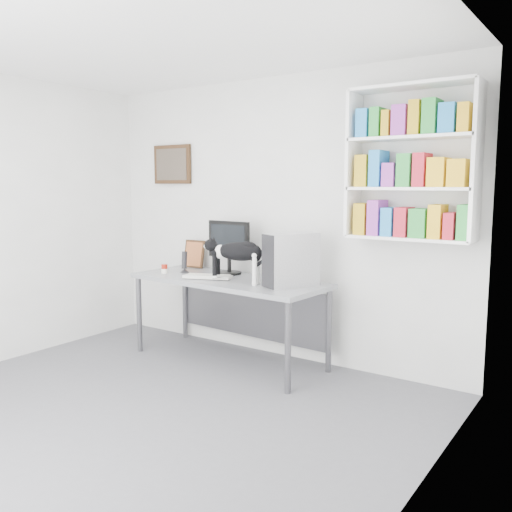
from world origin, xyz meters
name	(u,v)px	position (x,y,z in m)	size (l,w,h in m)	color
room	(114,234)	(0.00, 0.00, 1.35)	(4.01, 4.01, 2.70)	#5C5C61
bookshelf	(411,163)	(1.40, 1.85, 1.85)	(1.03, 0.28, 1.24)	white
wall_art	(172,164)	(-1.30, 1.97, 1.90)	(0.52, 0.04, 0.42)	#432815
desk	(228,320)	(-0.21, 1.54, 0.40)	(1.93, 0.75, 0.80)	gray
monitor	(229,247)	(-0.35, 1.74, 1.07)	(0.50, 0.24, 0.53)	black
keyboard	(208,277)	(-0.36, 1.43, 0.82)	(0.45, 0.17, 0.03)	silver
pc_tower	(291,260)	(0.49, 1.53, 1.04)	(0.21, 0.46, 0.46)	silver
speaker	(184,261)	(-0.78, 1.57, 0.92)	(0.10, 0.10, 0.22)	black
leaning_print	(194,253)	(-0.91, 1.86, 0.96)	(0.24, 0.10, 0.30)	#432815
soup_can	(164,269)	(-0.91, 1.41, 0.85)	(0.06, 0.06, 0.09)	#9D1B0D
cat	(237,262)	(0.02, 1.38, 1.00)	(0.63, 0.17, 0.39)	black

